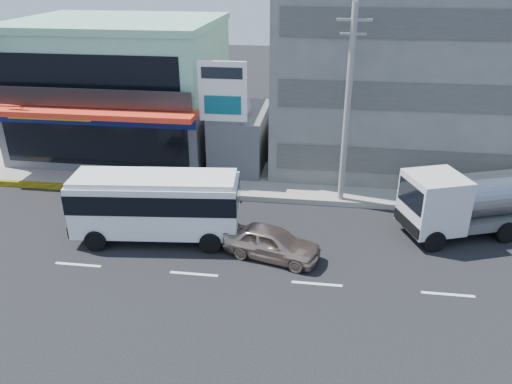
# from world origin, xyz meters

# --- Properties ---
(ground) EXTENTS (120.00, 120.00, 0.00)m
(ground) POSITION_xyz_m (0.00, 0.00, 0.00)
(ground) COLOR black
(ground) RESTS_ON ground
(sidewalk) EXTENTS (70.00, 5.00, 0.30)m
(sidewalk) POSITION_xyz_m (5.00, 9.50, 0.15)
(sidewalk) COLOR gray
(sidewalk) RESTS_ON ground
(shop_building) EXTENTS (12.40, 11.70, 8.00)m
(shop_building) POSITION_xyz_m (-8.00, 13.95, 4.00)
(shop_building) COLOR #4C4C51
(shop_building) RESTS_ON ground
(concrete_building) EXTENTS (16.00, 12.00, 14.00)m
(concrete_building) POSITION_xyz_m (10.00, 15.00, 7.00)
(concrete_building) COLOR gray
(concrete_building) RESTS_ON ground
(gap_structure) EXTENTS (3.00, 6.00, 3.50)m
(gap_structure) POSITION_xyz_m (0.00, 12.00, 1.75)
(gap_structure) COLOR #4C4C51
(gap_structure) RESTS_ON ground
(satellite_dish) EXTENTS (1.50, 1.50, 0.15)m
(satellite_dish) POSITION_xyz_m (0.00, 11.00, 3.58)
(satellite_dish) COLOR slate
(satellite_dish) RESTS_ON gap_structure
(billboard) EXTENTS (2.60, 0.18, 6.90)m
(billboard) POSITION_xyz_m (-0.50, 9.20, 4.93)
(billboard) COLOR gray
(billboard) RESTS_ON ground
(utility_pole_near) EXTENTS (1.60, 0.30, 10.00)m
(utility_pole_near) POSITION_xyz_m (6.00, 7.40, 5.15)
(utility_pole_near) COLOR #999993
(utility_pole_near) RESTS_ON ground
(minibus) EXTENTS (7.61, 3.19, 3.10)m
(minibus) POSITION_xyz_m (-2.32, 2.64, 1.85)
(minibus) COLOR white
(minibus) RESTS_ON ground
(sedan) EXTENTS (4.48, 2.73, 1.42)m
(sedan) POSITION_xyz_m (3.00, 1.74, 0.71)
(sedan) COLOR #C0A592
(sedan) RESTS_ON ground
(tanker_truck) EXTENTS (8.10, 4.79, 3.07)m
(tanker_truck) POSITION_xyz_m (12.22, 5.22, 1.65)
(tanker_truck) COLOR silver
(tanker_truck) RESTS_ON ground
(motorcycle_rider) EXTENTS (1.89, 0.95, 2.31)m
(motorcycle_rider) POSITION_xyz_m (-4.00, 4.81, 0.76)
(motorcycle_rider) COLOR maroon
(motorcycle_rider) RESTS_ON ground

